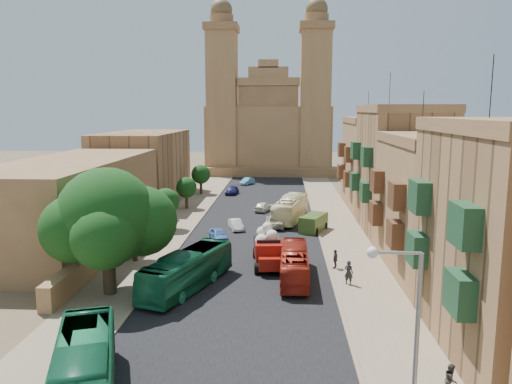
# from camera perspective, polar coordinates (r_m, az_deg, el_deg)

# --- Properties ---
(ground) EXTENTS (260.00, 260.00, 0.00)m
(ground) POSITION_cam_1_polar(r_m,az_deg,el_deg) (33.07, -2.50, -14.27)
(ground) COLOR brown
(road_surface) EXTENTS (14.00, 140.00, 0.01)m
(road_surface) POSITION_cam_1_polar(r_m,az_deg,el_deg) (61.67, 0.20, -3.06)
(road_surface) COLOR black
(road_surface) RESTS_ON ground
(sidewalk_east) EXTENTS (5.00, 140.00, 0.01)m
(sidewalk_east) POSITION_cam_1_polar(r_m,az_deg,el_deg) (61.93, 9.03, -3.13)
(sidewalk_east) COLOR #816B54
(sidewalk_east) RESTS_ON ground
(sidewalk_west) EXTENTS (5.00, 140.00, 0.01)m
(sidewalk_west) POSITION_cam_1_polar(r_m,az_deg,el_deg) (62.86, -8.49, -2.93)
(sidewalk_west) COLOR #816B54
(sidewalk_west) RESTS_ON ground
(kerb_east) EXTENTS (0.25, 140.00, 0.12)m
(kerb_east) POSITION_cam_1_polar(r_m,az_deg,el_deg) (61.71, 6.71, -3.07)
(kerb_east) COLOR #816B54
(kerb_east) RESTS_ON ground
(kerb_west) EXTENTS (0.25, 140.00, 0.12)m
(kerb_west) POSITION_cam_1_polar(r_m,az_deg,el_deg) (62.39, -6.24, -2.92)
(kerb_west) COLOR #816B54
(kerb_west) RESTS_ON ground
(townhouse_b) EXTENTS (9.00, 14.00, 14.90)m
(townhouse_b) POSITION_cam_1_polar(r_m,az_deg,el_deg) (43.80, 20.19, -1.22)
(townhouse_b) COLOR olive
(townhouse_b) RESTS_ON ground
(townhouse_c) EXTENTS (9.00, 14.00, 17.40)m
(townhouse_c) POSITION_cam_1_polar(r_m,az_deg,el_deg) (57.00, 16.19, 2.58)
(townhouse_c) COLOR #926942
(townhouse_c) RESTS_ON ground
(townhouse_d) EXTENTS (9.00, 14.00, 15.90)m
(townhouse_d) POSITION_cam_1_polar(r_m,az_deg,el_deg) (70.71, 13.62, 3.32)
(townhouse_d) COLOR olive
(townhouse_d) RESTS_ON ground
(west_wall) EXTENTS (1.00, 40.00, 1.80)m
(west_wall) POSITION_cam_1_polar(r_m,az_deg,el_deg) (53.93, -13.77, -4.17)
(west_wall) COLOR olive
(west_wall) RESTS_ON ground
(west_building_low) EXTENTS (10.00, 28.00, 8.40)m
(west_building_low) POSITION_cam_1_polar(r_m,az_deg,el_deg) (53.32, -20.20, -1.01)
(west_building_low) COLOR brown
(west_building_low) RESTS_ON ground
(west_building_mid) EXTENTS (10.00, 22.00, 10.00)m
(west_building_mid) POSITION_cam_1_polar(r_m,az_deg,el_deg) (77.52, -12.69, 3.00)
(west_building_mid) COLOR #926942
(west_building_mid) RESTS_ON ground
(church) EXTENTS (28.00, 22.50, 36.30)m
(church) POSITION_cam_1_polar(r_m,az_deg,el_deg) (108.88, 1.50, 7.36)
(church) COLOR olive
(church) RESTS_ON ground
(ficus_tree) EXTENTS (9.28, 8.53, 9.28)m
(ficus_tree) POSITION_cam_1_polar(r_m,az_deg,el_deg) (37.18, -16.57, -3.10)
(ficus_tree) COLOR #34261A
(ficus_tree) RESTS_ON ground
(street_tree_a) EXTENTS (3.20, 3.20, 4.92)m
(street_tree_a) POSITION_cam_1_polar(r_m,az_deg,el_deg) (45.23, -13.76, -3.65)
(street_tree_a) COLOR #34261A
(street_tree_a) RESTS_ON ground
(street_tree_b) EXTENTS (3.03, 3.03, 4.66)m
(street_tree_b) POSITION_cam_1_polar(r_m,az_deg,el_deg) (56.61, -10.27, -1.12)
(street_tree_b) COLOR #34261A
(street_tree_b) RESTS_ON ground
(street_tree_c) EXTENTS (2.80, 2.80, 4.30)m
(street_tree_c) POSITION_cam_1_polar(r_m,az_deg,el_deg) (68.22, -7.96, 0.50)
(street_tree_c) COLOR #34261A
(street_tree_c) RESTS_ON ground
(street_tree_d) EXTENTS (3.05, 3.05, 4.69)m
(street_tree_d) POSITION_cam_1_polar(r_m,az_deg,el_deg) (79.88, -6.33, 2.00)
(street_tree_d) COLOR #34261A
(street_tree_d) RESTS_ON ground
(streetlamp) EXTENTS (2.11, 0.44, 8.22)m
(streetlamp) POSITION_cam_1_polar(r_m,az_deg,el_deg) (20.40, 16.65, -14.27)
(streetlamp) COLOR gray
(streetlamp) RESTS_ON ground
(red_truck) EXTENTS (2.89, 6.30, 3.58)m
(red_truck) POSITION_cam_1_polar(r_m,az_deg,el_deg) (43.09, 1.36, -6.37)
(red_truck) COLOR maroon
(red_truck) RESTS_ON ground
(olive_pickup) EXTENTS (3.48, 4.77, 1.81)m
(olive_pickup) POSITION_cam_1_polar(r_m,az_deg,el_deg) (55.74, 6.59, -3.54)
(olive_pickup) COLOR #39541F
(olive_pickup) RESTS_ON ground
(bus_green_south) EXTENTS (5.93, 11.23, 3.06)m
(bus_green_south) POSITION_cam_1_polar(r_m,az_deg,el_deg) (24.62, -19.12, -19.60)
(bus_green_south) COLOR #155F3B
(bus_green_south) RESTS_ON ground
(bus_green_north) EXTENTS (5.78, 10.60, 2.89)m
(bus_green_north) POSITION_cam_1_polar(r_m,az_deg,el_deg) (37.98, -7.83, -8.84)
(bus_green_north) COLOR #15623D
(bus_green_north) RESTS_ON ground
(bus_red_east) EXTENTS (2.21, 9.02, 2.51)m
(bus_red_east) POSITION_cam_1_polar(r_m,az_deg,el_deg) (39.81, 4.39, -8.22)
(bus_red_east) COLOR #A12416
(bus_red_east) RESTS_ON ground
(bus_cream_east) EXTENTS (4.68, 10.85, 2.94)m
(bus_cream_east) POSITION_cam_1_polar(r_m,az_deg,el_deg) (60.49, 3.95, -1.91)
(bus_cream_east) COLOR #FFEFBC
(bus_cream_east) RESTS_ON ground
(car_blue_a) EXTENTS (2.70, 3.99, 1.26)m
(car_blue_a) POSITION_cam_1_polar(r_m,az_deg,el_deg) (51.51, -4.32, -4.86)
(car_blue_a) COLOR #4975B7
(car_blue_a) RESTS_ON ground
(car_white_a) EXTENTS (2.16, 3.69, 1.15)m
(car_white_a) POSITION_cam_1_polar(r_m,az_deg,el_deg) (56.04, -2.32, -3.74)
(car_white_a) COLOR white
(car_white_a) RESTS_ON ground
(car_cream) EXTENTS (2.43, 4.94, 1.35)m
(car_cream) POSITION_cam_1_polar(r_m,az_deg,el_deg) (57.22, 2.18, -3.36)
(car_cream) COLOR beige
(car_cream) RESTS_ON ground
(car_dkblue) EXTENTS (2.12, 4.19, 1.17)m
(car_dkblue) POSITION_cam_1_polar(r_m,az_deg,el_deg) (79.46, -2.75, 0.15)
(car_dkblue) COLOR #0F113F
(car_dkblue) RESTS_ON ground
(car_white_b) EXTENTS (2.65, 4.05, 1.28)m
(car_white_b) POSITION_cam_1_polar(r_m,az_deg,el_deg) (66.09, 0.84, -1.66)
(car_white_b) COLOR silver
(car_white_b) RESTS_ON ground
(car_blue_b) EXTENTS (2.65, 3.89, 1.21)m
(car_blue_b) POSITION_cam_1_polar(r_m,az_deg,el_deg) (89.91, -1.01, 1.25)
(car_blue_b) COLOR #4D92BF
(car_blue_b) RESTS_ON ground
(pedestrian_a) EXTENTS (0.82, 0.70, 1.90)m
(pedestrian_a) POSITION_cam_1_polar(r_m,az_deg,el_deg) (39.33, 10.54, -9.04)
(pedestrian_a) COLOR black
(pedestrian_a) RESTS_ON ground
(pedestrian_b) EXTENTS (0.83, 0.92, 1.54)m
(pedestrian_b) POSITION_cam_1_polar(r_m,az_deg,el_deg) (26.57, 21.40, -19.33)
(pedestrian_b) COLOR #332D28
(pedestrian_b) RESTS_ON ground
(pedestrian_c) EXTENTS (0.76, 1.04, 1.64)m
(pedestrian_c) POSITION_cam_1_polar(r_m,az_deg,el_deg) (42.99, 9.05, -7.58)
(pedestrian_c) COLOR #36363A
(pedestrian_c) RESTS_ON ground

